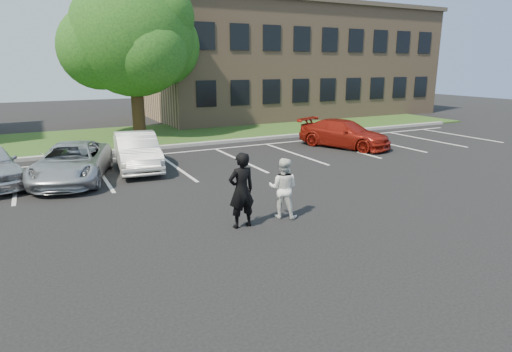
{
  "coord_description": "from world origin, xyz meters",
  "views": [
    {
      "loc": [
        -4.75,
        -8.2,
        3.96
      ],
      "look_at": [
        0.0,
        1.0,
        1.25
      ],
      "focal_mm": 30.0,
      "sensor_mm": 36.0,
      "label": 1
    }
  ],
  "objects": [
    {
      "name": "man_black_suit",
      "position": [
        -0.44,
        0.93,
        0.95
      ],
      "size": [
        0.72,
        0.49,
        1.91
      ],
      "primitive_type": "imported",
      "rotation": [
        0.0,
        0.0,
        3.19
      ],
      "color": "black",
      "rests_on": "ground"
    },
    {
      "name": "tree",
      "position": [
        0.54,
        16.47,
        5.35
      ],
      "size": [
        7.8,
        7.2,
        8.8
      ],
      "color": "black",
      "rests_on": "ground"
    },
    {
      "name": "stall_lines",
      "position": [
        1.4,
        8.95,
        0.01
      ],
      "size": [
        34.0,
        5.36,
        0.01
      ],
      "color": "silver",
      "rests_on": "ground"
    },
    {
      "name": "car_white_sedan",
      "position": [
        -1.4,
        8.36,
        0.7
      ],
      "size": [
        1.9,
        4.38,
        1.4
      ],
      "primitive_type": "imported",
      "rotation": [
        0.0,
        0.0,
        -0.1
      ],
      "color": "silver",
      "rests_on": "ground"
    },
    {
      "name": "car_silver_minivan",
      "position": [
        -3.79,
        7.62,
        0.66
      ],
      "size": [
        3.42,
        5.14,
        1.31
      ],
      "primitive_type": "imported",
      "rotation": [
        0.0,
        0.0,
        -0.29
      ],
      "color": "#B0B3B8",
      "rests_on": "ground"
    },
    {
      "name": "office_building",
      "position": [
        14.0,
        21.99,
        4.16
      ],
      "size": [
        22.4,
        10.4,
        8.3
      ],
      "color": "#8D7057",
      "rests_on": "ground"
    },
    {
      "name": "car_red_compact",
      "position": [
        8.62,
        8.27,
        0.67
      ],
      "size": [
        3.52,
        4.95,
        1.33
      ],
      "primitive_type": "imported",
      "rotation": [
        0.0,
        0.0,
        0.4
      ],
      "color": "maroon",
      "rests_on": "ground"
    },
    {
      "name": "grass_strip",
      "position": [
        0.0,
        16.0,
        0.04
      ],
      "size": [
        44.0,
        8.0,
        0.08
      ],
      "primitive_type": "cube",
      "color": "#214617",
      "rests_on": "ground"
    },
    {
      "name": "man_white_shirt",
      "position": [
        0.83,
        1.06,
        0.81
      ],
      "size": [
        0.99,
        0.97,
        1.61
      ],
      "primitive_type": "imported",
      "rotation": [
        0.0,
        0.0,
        2.44
      ],
      "color": "white",
      "rests_on": "ground"
    },
    {
      "name": "ground_plane",
      "position": [
        0.0,
        0.0,
        0.0
      ],
      "size": [
        90.0,
        90.0,
        0.0
      ],
      "primitive_type": "plane",
      "color": "black",
      "rests_on": "ground"
    },
    {
      "name": "curb",
      "position": [
        0.0,
        12.0,
        0.07
      ],
      "size": [
        40.0,
        0.3,
        0.15
      ],
      "primitive_type": "cube",
      "color": "gray",
      "rests_on": "ground"
    }
  ]
}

